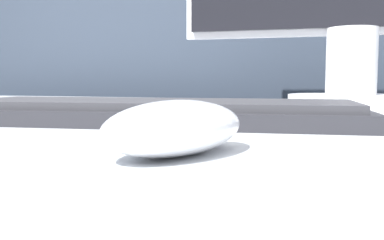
% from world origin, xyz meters
% --- Properties ---
extents(partition_panel, '(5.00, 0.03, 1.05)m').
position_xyz_m(partition_panel, '(0.00, 0.64, 0.52)').
color(partition_panel, '#333D4C').
rests_on(partition_panel, ground_plane).
extents(computer_mouse_near, '(0.09, 0.13, 0.03)m').
position_xyz_m(computer_mouse_near, '(-0.04, -0.28, 0.78)').
color(computer_mouse_near, white).
rests_on(computer_mouse_near, desk).
extents(keyboard, '(0.44, 0.18, 0.02)m').
position_xyz_m(keyboard, '(-0.12, -0.09, 0.77)').
color(keyboard, '#28282D').
rests_on(keyboard, desk).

